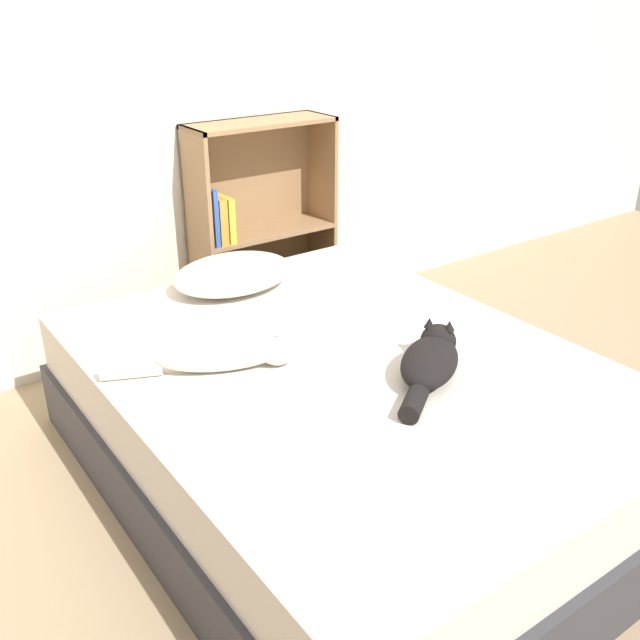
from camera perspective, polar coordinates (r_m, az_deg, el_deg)
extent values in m
plane|color=#997F60|center=(2.69, 1.93, -12.37)|extent=(8.00, 8.00, 0.00)
cube|color=silver|center=(3.37, -13.12, 17.97)|extent=(8.00, 0.06, 2.50)
cube|color=#333338|center=(2.61, 1.97, -10.13)|extent=(1.54, 2.03, 0.26)
cube|color=beige|center=(2.48, 2.06, -5.62)|extent=(1.49, 1.97, 0.22)
ellipsoid|color=white|center=(3.01, -6.95, 3.70)|extent=(0.52, 0.38, 0.13)
ellipsoid|color=white|center=(2.38, -7.88, -2.54)|extent=(0.46, 0.31, 0.13)
sphere|color=white|center=(2.39, -3.46, -1.92)|extent=(0.15, 0.15, 0.15)
cone|color=white|center=(2.39, -3.65, 0.11)|extent=(0.04, 0.04, 0.03)
cone|color=white|center=(2.32, -3.36, -0.70)|extent=(0.04, 0.04, 0.03)
cylinder|color=white|center=(2.40, -14.87, -3.93)|extent=(0.20, 0.13, 0.05)
ellipsoid|color=black|center=(2.33, 8.76, -3.34)|extent=(0.37, 0.34, 0.11)
sphere|color=black|center=(2.46, 9.42, -1.72)|extent=(0.12, 0.12, 0.12)
cone|color=black|center=(2.43, 8.74, -0.20)|extent=(0.04, 0.04, 0.03)
cone|color=black|center=(2.42, 10.32, -0.43)|extent=(0.04, 0.04, 0.03)
cylinder|color=black|center=(2.15, 7.52, -6.61)|extent=(0.16, 0.14, 0.06)
cube|color=#8E6B47|center=(3.41, -9.58, 5.96)|extent=(0.02, 0.26, 1.07)
cube|color=#8E6B47|center=(3.75, 0.10, 8.09)|extent=(0.02, 0.26, 1.07)
cube|color=#8E6B47|center=(3.76, -4.25, -0.53)|extent=(0.72, 0.26, 0.02)
cube|color=#8E6B47|center=(3.44, -4.82, 15.45)|extent=(0.72, 0.26, 0.02)
cube|color=#8E6B47|center=(3.57, -4.52, 7.10)|extent=(0.68, 0.26, 0.02)
cube|color=#8E6B47|center=(3.66, -5.51, 7.56)|extent=(0.72, 0.02, 1.07)
cube|color=#2D519E|center=(3.35, -8.88, 8.23)|extent=(0.02, 0.16, 0.27)
cube|color=orange|center=(3.37, -8.29, 7.96)|extent=(0.04, 0.16, 0.22)
cube|color=gold|center=(3.39, -7.65, 8.05)|extent=(0.03, 0.16, 0.21)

